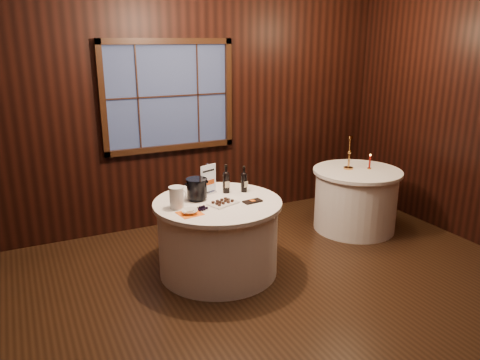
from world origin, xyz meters
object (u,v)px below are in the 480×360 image
port_bottle_left (226,181)px  ice_bucket (197,189)px  port_bottle_right (244,181)px  sign_stand (208,184)px  side_table (355,199)px  cracker_bowl (190,211)px  red_candle (370,163)px  chocolate_box (252,201)px  brass_candlestick (349,157)px  main_table (218,237)px  glass_pitcher (177,197)px  chocolate_plate (223,203)px  grape_bunch (202,208)px

port_bottle_left → ice_bucket: 0.36m
port_bottle_right → sign_stand: bearing=149.1°
side_table → cracker_bowl: bearing=-167.9°
side_table → red_candle: (0.16, -0.02, 0.46)m
chocolate_box → brass_candlestick: brass_candlestick is taller
sign_stand → main_table: bearing=-110.3°
glass_pitcher → brass_candlestick: (2.35, 0.40, 0.04)m
chocolate_box → ice_bucket: bearing=140.3°
side_table → brass_candlestick: size_ratio=2.61×
side_table → port_bottle_left: bearing=-177.0°
port_bottle_left → chocolate_box: 0.42m
chocolate_plate → red_candle: 2.18m
port_bottle_right → ice_bucket: 0.54m
port_bottle_left → red_candle: size_ratio=1.60×
chocolate_box → red_candle: red_candle is taller
main_table → side_table: bearing=8.5°
chocolate_plate → glass_pitcher: bearing=167.4°
sign_stand → port_bottle_right: (0.36, -0.11, 0.01)m
chocolate_box → grape_bunch: grape_bunch is taller
ice_bucket → side_table: bearing=4.5°
port_bottle_right → chocolate_box: port_bottle_right is taller
glass_pitcher → red_candle: bearing=-13.5°
port_bottle_left → grape_bunch: (-0.42, -0.38, -0.11)m
red_candle → brass_candlestick: bearing=153.9°
sign_stand → cracker_bowl: sign_stand is taller
chocolate_plate → chocolate_box: 0.30m
brass_candlestick → red_candle: 0.27m
cracker_bowl → port_bottle_right: bearing=25.9°
port_bottle_left → ice_bucket: port_bottle_left is taller
port_bottle_right → brass_candlestick: bearing=-6.2°
port_bottle_left → red_candle: 1.98m
chocolate_plate → cracker_bowl: bearing=-165.3°
ice_bucket → red_candle: 2.33m
grape_bunch → cracker_bowl: size_ratio=1.16×
grape_bunch → glass_pitcher: bearing=139.5°
port_bottle_left → red_candle: bearing=7.6°
chocolate_plate → chocolate_box: (0.29, -0.07, -0.01)m
port_bottle_right → brass_candlestick: 1.58m
sign_stand → cracker_bowl: bearing=-148.2°
side_table → ice_bucket: size_ratio=4.94×
glass_pitcher → chocolate_box: bearing=-32.9°
glass_pitcher → side_table: bearing=-12.5°
main_table → grape_bunch: (-0.23, -0.17, 0.40)m
chocolate_box → cracker_bowl: 0.67m
main_table → cracker_bowl: cracker_bowl is taller
cracker_bowl → red_candle: bearing=10.8°
port_bottle_right → ice_bucket: bearing=167.6°
cracker_bowl → brass_candlestick: brass_candlestick is taller
port_bottle_right → red_candle: bearing=-10.9°
main_table → port_bottle_left: port_bottle_left is taller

